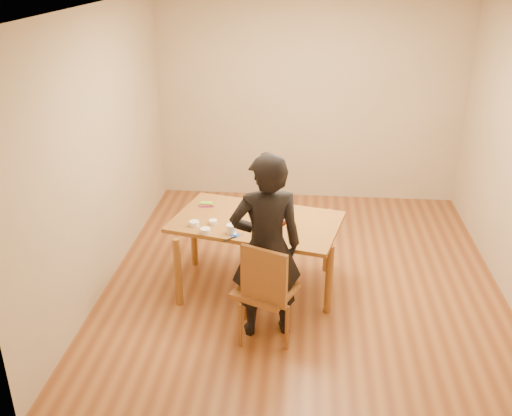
# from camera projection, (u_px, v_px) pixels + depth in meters

# --- Properties ---
(room_shell) EXTENTS (4.00, 4.50, 2.70)m
(room_shell) POSITION_uv_depth(u_px,v_px,m) (308.00, 145.00, 5.73)
(room_shell) COLOR brown
(room_shell) RESTS_ON ground
(dining_table) EXTENTS (1.75, 1.27, 0.04)m
(dining_table) POSITION_uv_depth(u_px,v_px,m) (256.00, 222.00, 5.53)
(dining_table) COLOR brown
(dining_table) RESTS_ON floor
(dining_chair) EXTENTS (0.62, 0.62, 0.04)m
(dining_chair) POSITION_uv_depth(u_px,v_px,m) (265.00, 290.00, 4.93)
(dining_chair) COLOR brown
(dining_chair) RESTS_ON floor
(cake_plate) EXTENTS (0.28, 0.28, 0.02)m
(cake_plate) POSITION_uv_depth(u_px,v_px,m) (273.00, 220.00, 5.49)
(cake_plate) COLOR red
(cake_plate) RESTS_ON dining_table
(cake) EXTENTS (0.23, 0.23, 0.07)m
(cake) POSITION_uv_depth(u_px,v_px,m) (273.00, 216.00, 5.47)
(cake) COLOR white
(cake) RESTS_ON cake_plate
(frosting_dome) EXTENTS (0.23, 0.23, 0.03)m
(frosting_dome) POSITION_uv_depth(u_px,v_px,m) (273.00, 211.00, 5.45)
(frosting_dome) COLOR white
(frosting_dome) RESTS_ON cake
(frosting_tub) EXTENTS (0.09, 0.09, 0.08)m
(frosting_tub) POSITION_uv_depth(u_px,v_px,m) (232.00, 229.00, 5.25)
(frosting_tub) COLOR white
(frosting_tub) RESTS_ON dining_table
(frosting_lid) EXTENTS (0.09, 0.09, 0.01)m
(frosting_lid) POSITION_uv_depth(u_px,v_px,m) (235.00, 235.00, 5.22)
(frosting_lid) COLOR #1B44B0
(frosting_lid) RESTS_ON dining_table
(frosting_dollop) EXTENTS (0.04, 0.04, 0.02)m
(frosting_dollop) POSITION_uv_depth(u_px,v_px,m) (235.00, 234.00, 5.21)
(frosting_dollop) COLOR white
(frosting_dollop) RESTS_ON frosting_lid
(ramekin_green) EXTENTS (0.09, 0.09, 0.04)m
(ramekin_green) POSITION_uv_depth(u_px,v_px,m) (205.00, 231.00, 5.26)
(ramekin_green) COLOR white
(ramekin_green) RESTS_ON dining_table
(ramekin_yellow) EXTENTS (0.08, 0.08, 0.04)m
(ramekin_yellow) POSITION_uv_depth(u_px,v_px,m) (213.00, 222.00, 5.44)
(ramekin_yellow) COLOR white
(ramekin_yellow) RESTS_ON dining_table
(ramekin_multi) EXTENTS (0.09, 0.09, 0.04)m
(ramekin_multi) POSITION_uv_depth(u_px,v_px,m) (194.00, 223.00, 5.40)
(ramekin_multi) COLOR white
(ramekin_multi) RESTS_ON dining_table
(candy_box_pink) EXTENTS (0.14, 0.09, 0.02)m
(candy_box_pink) POSITION_uv_depth(u_px,v_px,m) (207.00, 205.00, 5.82)
(candy_box_pink) COLOR #C62E5D
(candy_box_pink) RESTS_ON dining_table
(candy_box_green) EXTENTS (0.13, 0.07, 0.02)m
(candy_box_green) POSITION_uv_depth(u_px,v_px,m) (207.00, 203.00, 5.81)
(candy_box_green) COLOR green
(candy_box_green) RESTS_ON candy_box_pink
(spatula) EXTENTS (0.12, 0.12, 0.01)m
(spatula) POSITION_uv_depth(u_px,v_px,m) (230.00, 239.00, 5.15)
(spatula) COLOR black
(spatula) RESTS_ON dining_table
(person) EXTENTS (0.69, 0.54, 1.69)m
(person) POSITION_uv_depth(u_px,v_px,m) (266.00, 247.00, 4.80)
(person) COLOR black
(person) RESTS_ON floor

